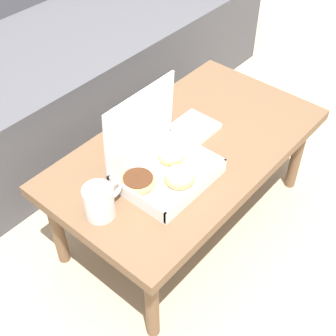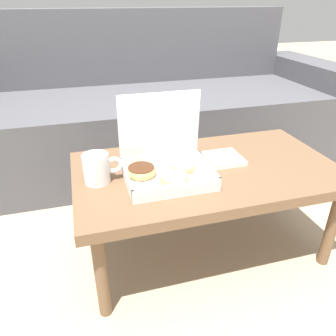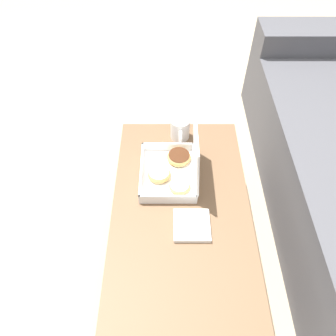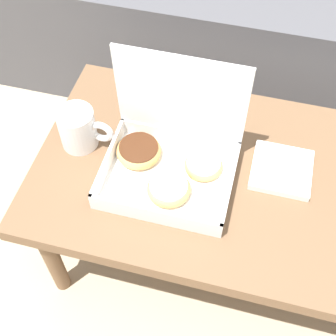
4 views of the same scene
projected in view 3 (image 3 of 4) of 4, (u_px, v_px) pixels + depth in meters
The scene contains 5 objects.
ground_plane at pixel (207, 251), 1.64m from camera, with size 12.00×12.00×0.00m, color tan.
coffee_table at pixel (181, 214), 1.37m from camera, with size 1.01×0.57×0.40m.
pastry_box at pixel (175, 167), 1.41m from camera, with size 0.30×0.24×0.29m.
coffee_mug at pixel (180, 129), 1.56m from camera, with size 0.14×0.09×0.11m.
napkin_stack at pixel (192, 225), 1.28m from camera, with size 0.14×0.14×0.02m.
Camera 3 is at (0.73, -0.20, 1.53)m, focal length 35.00 mm.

